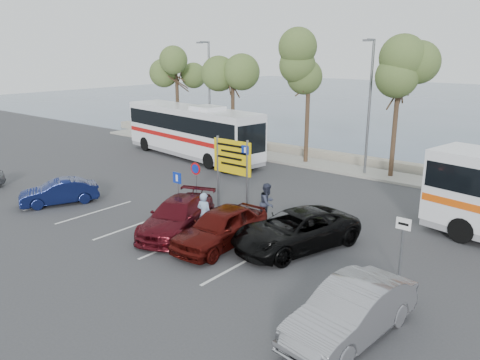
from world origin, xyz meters
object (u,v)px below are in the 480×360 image
Objects in this scene: direction_sign at (232,163)px; car_blue at (59,192)px; coach_bus_left at (192,133)px; car_maroon at (177,216)px; street_lamp_left at (209,90)px; car_red at (221,227)px; street_lamp_right at (369,101)px; car_silver_b at (351,311)px; pedestrian_near at (204,214)px; suv_black at (295,230)px; pedestrian_far at (267,203)px.

car_blue is (-7.58, -4.58, -1.81)m from direction_sign.
coach_bus_left is 14.47m from car_maroon.
street_lamp_left reaches higher than car_red.
street_lamp_right is at bearing 89.15° from car_red.
street_lamp_left is 2.13× the size of car_blue.
car_silver_b reaches higher than car_blue.
street_lamp_right is 13.86m from pedestrian_near.
suv_black is 2.97m from pedestrian_far.
direction_sign is at bearing 66.66° from car_maroon.
car_red is (0.23, -13.70, -3.82)m from street_lamp_right.
direction_sign is at bearing 153.70° from car_silver_b.
street_lamp_left is 25.96m from car_silver_b.
pedestrian_far is (12.00, -7.34, -0.89)m from coach_bus_left.
direction_sign is 0.68× the size of suv_black.
coach_bus_left is at bearing 151.81° from car_silver_b.
coach_bus_left is at bearing 125.40° from car_blue.
street_lamp_right is 12.90m from suv_black.
car_maroon is (9.70, -10.69, -1.09)m from coach_bus_left.
street_lamp_right is 17.97m from car_silver_b.
direction_sign reaches higher than suv_black.
car_blue is 9.89m from car_red.
car_red is 2.50× the size of pedestrian_far.
pedestrian_far is at bearing -117.86° from pedestrian_near.
car_red reaches higher than car_blue.
suv_black is at bearing -77.64° from street_lamp_right.
street_lamp_right is at bearing 14.60° from coach_bus_left.
coach_bus_left is 12.09m from car_blue.
suv_black is (15.63, -12.02, -3.86)m from street_lamp_left.
car_blue is 10.70m from pedestrian_far.
direction_sign reaches higher than car_blue.
pedestrian_near is (1.17, 0.45, 0.23)m from car_maroon.
street_lamp_right is (13.00, 0.00, 0.00)m from street_lamp_left.
direction_sign is at bearing -36.24° from coach_bus_left.
car_silver_b is at bearing -138.05° from pedestrian_far.
street_lamp_right reaches higher than pedestrian_near.
car_silver_b is (16.58, -1.20, 0.13)m from car_blue.
street_lamp_left is at bearing 43.06° from pedestrian_far.
car_maroon is 2.60× the size of pedestrian_near.
car_red is (13.23, -13.70, -3.82)m from street_lamp_left.
car_maroon is (7.41, 1.12, 0.08)m from car_blue.
pedestrian_near reaches higher than pedestrian_far.
pedestrian_far is at bearing -89.27° from street_lamp_right.
street_lamp_left is 20.09m from suv_black.
car_blue is 7.50m from car_maroon.
direction_sign is at bearing 78.70° from pedestrian_far.
pedestrian_near is at bearing -43.31° from coach_bus_left.
street_lamp_right is 14.48m from car_maroon.
car_blue is at bearing -149.61° from suv_black.
car_red reaches higher than suv_black.
car_red is 7.18m from car_silver_b.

